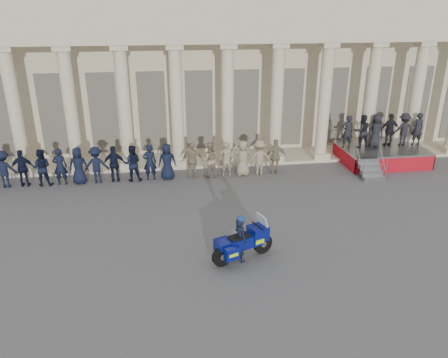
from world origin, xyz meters
The scene contains 6 objects.
ground centered at (0.00, 0.00, 0.00)m, with size 90.00×90.00×0.00m, color #4A4A4D.
building centered at (0.00, 14.74, 4.52)m, with size 40.00×12.50×9.00m.
officer_rank centered at (-5.77, 6.32, 0.90)m, with size 19.08×0.68×1.81m.
reviewing_stand centered at (9.65, 7.15, 1.47)m, with size 4.65×4.14×2.66m.
motorcycle centered at (0.46, -1.43, 0.65)m, with size 2.23×1.37×1.51m.
rider centered at (0.34, -1.48, 0.84)m, with size 0.57×0.68×1.69m.
Camera 1 is at (-1.98, -14.02, 8.10)m, focal length 35.00 mm.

